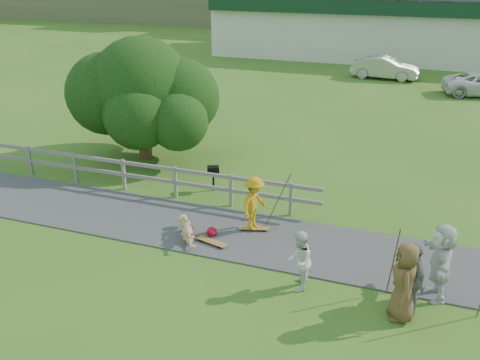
{
  "coord_description": "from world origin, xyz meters",
  "views": [
    {
      "loc": [
        5.73,
        -11.46,
        7.47
      ],
      "look_at": [
        0.79,
        2.0,
        1.53
      ],
      "focal_mm": 40.0,
      "sensor_mm": 36.0,
      "label": 1
    }
  ],
  "objects": [
    {
      "name": "fence",
      "position": [
        -4.62,
        3.3,
        0.72
      ],
      "size": [
        15.05,
        0.1,
        1.1
      ],
      "color": "slate",
      "rests_on": "ground"
    },
    {
      "name": "spectator_a",
      "position": [
        3.24,
        -0.55,
        0.77
      ],
      "size": [
        0.66,
        0.81,
        1.53
      ],
      "primitive_type": "imported",
      "rotation": [
        0.0,
        0.0,
        4.83
      ],
      "color": "silver",
      "rests_on": "ground"
    },
    {
      "name": "strip_mall",
      "position": [
        4.0,
        34.94,
        2.58
      ],
      "size": [
        32.5,
        10.75,
        5.1
      ],
      "color": "beige",
      "rests_on": "ground"
    },
    {
      "name": "skater_fallen",
      "position": [
        -0.38,
        0.8,
        0.3
      ],
      "size": [
        1.56,
        1.23,
        0.59
      ],
      "primitive_type": "imported",
      "rotation": [
        0.0,
        0.0,
        0.59
      ],
      "color": "tan",
      "rests_on": "ground"
    },
    {
      "name": "ground",
      "position": [
        0.0,
        0.0,
        0.0
      ],
      "size": [
        260.0,
        260.0,
        0.0
      ],
      "primitive_type": "plane",
      "color": "#37621C",
      "rests_on": "ground"
    },
    {
      "name": "bbq",
      "position": [
        -1.03,
        4.28,
        0.44
      ],
      "size": [
        0.5,
        0.45,
        0.88
      ],
      "primitive_type": null,
      "rotation": [
        0.0,
        0.0,
        0.41
      ],
      "color": "black",
      "rests_on": "ground"
    },
    {
      "name": "spectator_c",
      "position": [
        5.68,
        -0.89,
        0.93
      ],
      "size": [
        0.76,
        1.01,
        1.87
      ],
      "primitive_type": "imported",
      "rotation": [
        0.0,
        0.0,
        4.91
      ],
      "color": "brown",
      "rests_on": "ground"
    },
    {
      "name": "spectator_b",
      "position": [
        5.85,
        -0.53,
        0.87
      ],
      "size": [
        0.82,
        1.1,
        1.74
      ],
      "primitive_type": "imported",
      "rotation": [
        0.0,
        0.0,
        5.15
      ],
      "color": "gray",
      "rests_on": "ground"
    },
    {
      "name": "longboard_fallen",
      "position": [
        0.42,
        0.7,
        0.05
      ],
      "size": [
        0.99,
        0.47,
        0.11
      ],
      "primitive_type": null,
      "rotation": [
        0.0,
        0.0,
        -0.26
      ],
      "color": "olive",
      "rests_on": "ground"
    },
    {
      "name": "car_silver",
      "position": [
        2.47,
        25.59,
        0.73
      ],
      "size": [
        4.5,
        1.82,
        1.45
      ],
      "primitive_type": "imported",
      "rotation": [
        0.0,
        0.0,
        1.51
      ],
      "color": "#B3B5BC",
      "rests_on": "ground"
    },
    {
      "name": "tree",
      "position": [
        -4.94,
        6.45,
        2.04
      ],
      "size": [
        6.21,
        6.21,
        4.08
      ],
      "primitive_type": null,
      "color": "black",
      "rests_on": "ground"
    },
    {
      "name": "spectator_d",
      "position": [
        6.41,
        0.22,
        0.97
      ],
      "size": [
        0.88,
        1.86,
        1.93
      ],
      "primitive_type": "imported",
      "rotation": [
        0.0,
        0.0,
        4.89
      ],
      "color": "silver",
      "rests_on": "ground"
    },
    {
      "name": "pole_spec_left",
      "position": [
        5.37,
        -0.01,
        0.89
      ],
      "size": [
        0.03,
        0.03,
        1.77
      ],
      "primitive_type": "cylinder",
      "color": "brown",
      "rests_on": "ground"
    },
    {
      "name": "longboard_rider",
      "position": [
        1.27,
        1.89,
        0.05
      ],
      "size": [
        0.9,
        0.45,
        0.1
      ],
      "primitive_type": null,
      "rotation": [
        0.0,
        0.0,
        0.28
      ],
      "color": "olive",
      "rests_on": "ground"
    },
    {
      "name": "helmet",
      "position": [
        0.22,
        1.15,
        0.15
      ],
      "size": [
        0.3,
        0.3,
        0.3
      ],
      "primitive_type": "sphere",
      "color": "red",
      "rests_on": "ground"
    },
    {
      "name": "path",
      "position": [
        0.0,
        1.5,
        0.02
      ],
      "size": [
        34.0,
        3.0,
        0.04
      ],
      "primitive_type": "cube",
      "color": "#39393C",
      "rests_on": "ground"
    },
    {
      "name": "pole_rider",
      "position": [
        1.87,
        2.29,
        1.0
      ],
      "size": [
        0.03,
        0.03,
        2.0
      ],
      "primitive_type": "cylinder",
      "color": "brown",
      "rests_on": "ground"
    },
    {
      "name": "skater_rider",
      "position": [
        1.27,
        1.89,
        0.81
      ],
      "size": [
        0.81,
        1.15,
        1.62
      ],
      "primitive_type": "imported",
      "rotation": [
        0.0,
        0.0,
        1.35
      ],
      "color": "#C78D12",
      "rests_on": "ground"
    }
  ]
}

